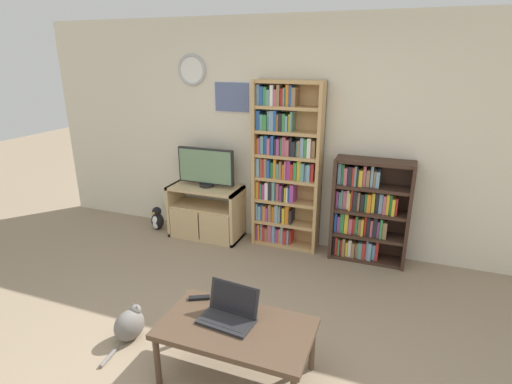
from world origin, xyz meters
The scene contains 11 objects.
ground_plane centered at (0.00, 0.00, 0.00)m, with size 18.00×18.00×0.00m, color gray.
wall_back centered at (-0.01, 2.42, 1.31)m, with size 6.74×0.09×2.60m.
tv_stand centered at (-1.10, 2.14, 0.33)m, with size 0.89×0.43×0.66m.
television centered at (-1.09, 2.18, 0.90)m, with size 0.72×0.18×0.48m.
bookshelf_tall centered at (-0.14, 2.27, 0.97)m, with size 0.78×0.24×1.93m.
bookshelf_short centered at (0.81, 2.25, 0.56)m, with size 0.82×0.29×1.15m.
coffee_table centered at (0.18, 0.12, 0.38)m, with size 1.05×0.59×0.43m.
laptop centered at (0.11, 0.18, 0.49)m, with size 0.40×0.29×0.24m.
remote_near_laptop centered at (-0.21, 0.32, 0.44)m, with size 0.16×0.11×0.02m.
cat centered at (-0.78, 0.19, 0.13)m, with size 0.26×0.50×0.29m.
penguin_figurine centered at (-1.80, 2.10, 0.14)m, with size 0.17×0.15×0.31m.
Camera 1 is at (1.11, -1.97, 2.18)m, focal length 28.00 mm.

